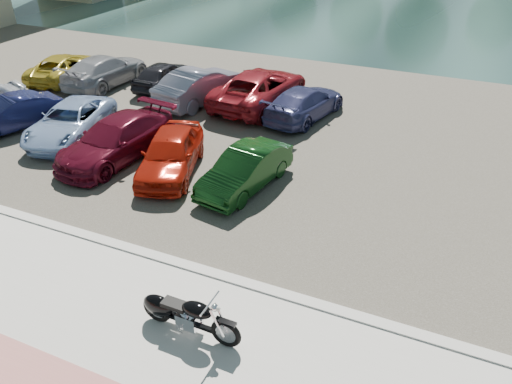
# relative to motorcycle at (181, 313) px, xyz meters

# --- Properties ---
(ground) EXTENTS (200.00, 200.00, 0.00)m
(ground) POSITION_rel_motorcycle_xyz_m (-0.32, -0.16, -0.56)
(ground) COLOR #595447
(ground) RESTS_ON ground
(promenade) EXTENTS (60.00, 6.00, 0.10)m
(promenade) POSITION_rel_motorcycle_xyz_m (-0.32, -1.16, -0.51)
(promenade) COLOR #BBB7B0
(promenade) RESTS_ON ground
(kerb) EXTENTS (60.00, 0.30, 0.14)m
(kerb) POSITION_rel_motorcycle_xyz_m (-0.32, 1.84, -0.49)
(kerb) COLOR #BBB7B0
(kerb) RESTS_ON ground
(parking_lot) EXTENTS (60.00, 18.00, 0.04)m
(parking_lot) POSITION_rel_motorcycle_xyz_m (-0.32, 10.84, -0.54)
(parking_lot) COLOR #403C34
(parking_lot) RESTS_ON ground
(river) EXTENTS (120.00, 40.00, 0.00)m
(river) POSITION_rel_motorcycle_xyz_m (-0.32, 39.84, -0.56)
(river) COLOR #182C2B
(river) RESTS_ON ground
(motorcycle) EXTENTS (2.33, 0.75, 1.05)m
(motorcycle) POSITION_rel_motorcycle_xyz_m (0.00, 0.00, 0.00)
(motorcycle) COLOR black
(motorcycle) RESTS_ON promenade
(car_1) EXTENTS (2.56, 4.09, 1.27)m
(car_1) POSITION_rel_motorcycle_xyz_m (-11.43, 6.38, 0.11)
(car_1) COLOR #151841
(car_1) RESTS_ON parking_lot
(car_2) EXTENTS (3.07, 4.84, 1.24)m
(car_2) POSITION_rel_motorcycle_xyz_m (-8.86, 6.74, 0.10)
(car_2) COLOR #97B2DD
(car_2) RESTS_ON parking_lot
(car_3) EXTENTS (2.48, 4.98, 1.39)m
(car_3) POSITION_rel_motorcycle_xyz_m (-6.21, 6.05, 0.17)
(car_3) COLOR #560C1D
(car_3) RESTS_ON parking_lot
(car_4) EXTENTS (2.82, 4.39, 1.39)m
(car_4) POSITION_rel_motorcycle_xyz_m (-3.95, 5.92, 0.17)
(car_4) COLOR #A91A0B
(car_4) RESTS_ON parking_lot
(car_5) EXTENTS (1.90, 3.93, 1.24)m
(car_5) POSITION_rel_motorcycle_xyz_m (-1.30, 5.98, 0.10)
(car_5) COLOR black
(car_5) RESTS_ON parking_lot
(car_6) EXTENTS (2.83, 4.76, 1.24)m
(car_6) POSITION_rel_motorcycle_xyz_m (-13.74, 11.89, 0.10)
(car_6) COLOR gold
(car_6) RESTS_ON parking_lot
(car_7) EXTENTS (2.12, 4.86, 1.39)m
(car_7) POSITION_rel_motorcycle_xyz_m (-11.45, 12.11, 0.17)
(car_7) COLOR #94959C
(car_7) RESTS_ON parking_lot
(car_8) EXTENTS (1.53, 3.69, 1.25)m
(car_8) POSITION_rel_motorcycle_xyz_m (-8.65, 12.80, 0.10)
(car_8) COLOR black
(car_8) RESTS_ON parking_lot
(car_9) EXTENTS (2.50, 4.80, 1.51)m
(car_9) POSITION_rel_motorcycle_xyz_m (-6.17, 11.89, 0.23)
(car_9) COLOR slate
(car_9) RESTS_ON parking_lot
(car_10) EXTENTS (2.99, 5.66, 1.52)m
(car_10) POSITION_rel_motorcycle_xyz_m (-3.69, 12.64, 0.24)
(car_10) COLOR maroon
(car_10) RESTS_ON parking_lot
(car_11) EXTENTS (2.60, 4.68, 1.28)m
(car_11) POSITION_rel_motorcycle_xyz_m (-1.45, 12.06, 0.12)
(car_11) COLOR navy
(car_11) RESTS_ON parking_lot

